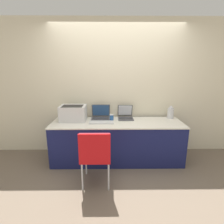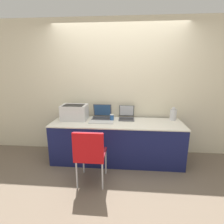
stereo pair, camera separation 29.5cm
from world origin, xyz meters
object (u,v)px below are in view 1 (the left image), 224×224
Objects in this scene: laptop_left at (101,116)px; chair at (95,152)px; external_keyboard at (102,122)px; coffee_cup at (112,117)px; printer at (73,113)px; laptop_right at (125,116)px; metal_pitcher at (170,113)px.

chair is (-0.03, -1.03, -0.25)m from laptop_left.
chair reaches higher than external_keyboard.
external_keyboard is 3.66× the size of coffee_cup.
printer is 0.54× the size of chair.
printer is 0.53m from laptop_left.
laptop_left is 0.29m from external_keyboard.
laptop_right is 0.88m from metal_pitcher.
laptop_left is 1.06m from chair.
laptop_left is (0.50, 0.12, -0.10)m from printer.
laptop_right is at bearing 28.98° from coffee_cup.
metal_pitcher reaches higher than chair.
laptop_left is 0.25m from coffee_cup.
printer is 1.00m from laptop_right.
metal_pitcher is 0.29× the size of chair.
chair is (0.48, -0.90, -0.35)m from printer.
laptop_left is at bearing -179.87° from metal_pitcher.
metal_pitcher is at bearing 7.25° from coffee_cup.
chair reaches higher than coffee_cup.
chair is at bearing -116.08° from laptop_right.
laptop_right is 0.31m from coffee_cup.
laptop_left reaches higher than coffee_cup.
printer reaches higher than metal_pitcher.
printer is at bearing 117.82° from chair.
metal_pitcher is at bearing 36.72° from chair.
laptop_right reaches higher than chair.
printer reaches higher than external_keyboard.
external_keyboard is at bearing -142.60° from coffee_cup.
printer is at bearing 163.51° from external_keyboard.
coffee_cup is at bearing -172.75° from metal_pitcher.
external_keyboard is 0.77m from chair.
external_keyboard is (0.53, -0.16, -0.14)m from printer.
laptop_left is at bearing 88.59° from chair.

